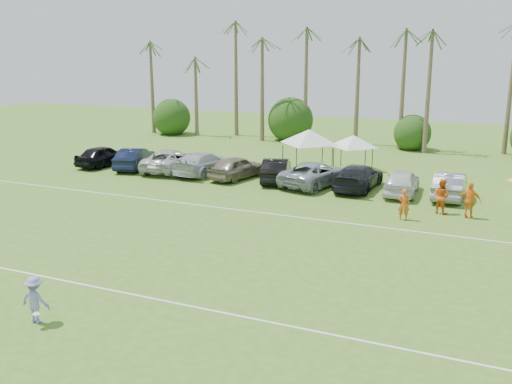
% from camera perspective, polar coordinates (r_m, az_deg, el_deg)
% --- Properties ---
extents(ground, '(120.00, 120.00, 0.00)m').
position_cam_1_polar(ground, '(21.60, -18.36, -11.13)').
color(ground, '#456F21').
rests_on(ground, ground).
extents(field_lines, '(80.00, 12.10, 0.01)m').
position_cam_1_polar(field_lines, '(27.54, -7.28, -4.92)').
color(field_lines, white).
rests_on(field_lines, ground).
extents(palm_tree_0, '(2.40, 2.40, 8.90)m').
position_cam_1_polar(palm_tree_0, '(63.20, -10.89, 12.61)').
color(palm_tree_0, brown).
rests_on(palm_tree_0, ground).
extents(palm_tree_1, '(2.40, 2.40, 9.90)m').
position_cam_1_polar(palm_tree_1, '(60.51, -6.90, 13.53)').
color(palm_tree_1, brown).
rests_on(palm_tree_1, ground).
extents(palm_tree_2, '(2.40, 2.40, 10.90)m').
position_cam_1_polar(palm_tree_2, '(58.15, -2.53, 14.44)').
color(palm_tree_2, brown).
rests_on(palm_tree_2, ground).
extents(palm_tree_3, '(2.40, 2.40, 11.90)m').
position_cam_1_polar(palm_tree_3, '(56.52, 1.24, 15.31)').
color(palm_tree_3, brown).
rests_on(palm_tree_3, ground).
extents(palm_tree_4, '(2.40, 2.40, 8.90)m').
position_cam_1_polar(palm_tree_4, '(55.13, 5.17, 12.60)').
color(palm_tree_4, brown).
rests_on(palm_tree_4, ground).
extents(palm_tree_5, '(2.40, 2.40, 9.90)m').
position_cam_1_polar(palm_tree_5, '(53.98, 9.33, 13.37)').
color(palm_tree_5, brown).
rests_on(palm_tree_5, ground).
extents(palm_tree_6, '(2.40, 2.40, 10.90)m').
position_cam_1_polar(palm_tree_6, '(53.12, 13.68, 14.08)').
color(palm_tree_6, brown).
rests_on(palm_tree_6, ground).
extents(palm_tree_7, '(2.40, 2.40, 11.90)m').
position_cam_1_polar(palm_tree_7, '(52.56, 18.16, 14.72)').
color(palm_tree_7, brown).
rests_on(palm_tree_7, ground).
extents(palm_tree_8, '(2.40, 2.40, 8.90)m').
position_cam_1_polar(palm_tree_8, '(52.29, 23.50, 11.43)').
color(palm_tree_8, brown).
rests_on(palm_tree_8, ground).
extents(bush_tree_0, '(4.00, 4.00, 4.00)m').
position_cam_1_polar(bush_tree_0, '(62.81, -7.85, 7.52)').
color(bush_tree_0, brown).
rests_on(bush_tree_0, ground).
extents(bush_tree_1, '(4.00, 4.00, 4.00)m').
position_cam_1_polar(bush_tree_1, '(57.17, 3.45, 6.98)').
color(bush_tree_1, brown).
rests_on(bush_tree_1, ground).
extents(bush_tree_2, '(4.00, 4.00, 4.00)m').
position_cam_1_polar(bush_tree_2, '(54.26, 15.49, 6.10)').
color(bush_tree_2, brown).
rests_on(bush_tree_2, ground).
extents(sideline_player_a, '(0.69, 0.51, 1.71)m').
position_cam_1_polar(sideline_player_a, '(31.48, 14.56, -1.21)').
color(sideline_player_a, '#D35B17').
rests_on(sideline_player_a, ground).
extents(sideline_player_b, '(1.18, 1.07, 1.96)m').
position_cam_1_polar(sideline_player_b, '(33.29, 18.03, -0.40)').
color(sideline_player_b, '#DB5D18').
rests_on(sideline_player_b, ground).
extents(sideline_player_c, '(1.20, 0.61, 1.97)m').
position_cam_1_polar(sideline_player_c, '(32.83, 20.62, -0.81)').
color(sideline_player_c, orange).
rests_on(sideline_player_c, ground).
extents(canopy_tent_left, '(4.58, 4.58, 3.71)m').
position_cam_1_polar(canopy_tent_left, '(42.18, 5.35, 6.25)').
color(canopy_tent_left, black).
rests_on(canopy_tent_left, ground).
extents(canopy_tent_right, '(3.84, 3.84, 3.11)m').
position_cam_1_polar(canopy_tent_right, '(43.31, 9.73, 5.63)').
color(canopy_tent_right, black).
rests_on(canopy_tent_right, ground).
extents(frisbee_player, '(1.11, 0.79, 1.64)m').
position_cam_1_polar(frisbee_player, '(20.71, -21.22, -10.01)').
color(frisbee_player, '#8887C0').
rests_on(frisbee_player, ground).
extents(parked_car_0, '(2.52, 4.97, 1.62)m').
position_cam_1_polar(parked_car_0, '(46.11, -15.02, 3.53)').
color(parked_car_0, black).
rests_on(parked_car_0, ground).
extents(parked_car_1, '(2.94, 5.20, 1.62)m').
position_cam_1_polar(parked_car_1, '(44.48, -12.03, 3.32)').
color(parked_car_1, black).
rests_on(parked_car_1, ground).
extents(parked_car_2, '(3.53, 6.17, 1.62)m').
position_cam_1_polar(parked_car_2, '(43.23, -8.63, 3.16)').
color(parked_car_2, '#BBBBBB').
rests_on(parked_car_2, ground).
extents(parked_car_3, '(2.76, 5.77, 1.62)m').
position_cam_1_polar(parked_car_3, '(41.81, -5.28, 2.89)').
color(parked_car_3, '#BABABE').
rests_on(parked_car_3, ground).
extents(parked_car_4, '(2.92, 5.07, 1.62)m').
position_cam_1_polar(parked_car_4, '(40.21, -1.95, 2.49)').
color(parked_car_4, gray).
rests_on(parked_car_4, ground).
extents(parked_car_5, '(3.02, 5.21, 1.62)m').
position_cam_1_polar(parked_car_5, '(39.39, 2.03, 2.24)').
color(parked_car_5, black).
rests_on(parked_car_5, ground).
extents(parked_car_6, '(4.05, 6.32, 1.62)m').
position_cam_1_polar(parked_car_6, '(38.28, 5.92, 1.82)').
color(parked_car_6, '#8F939C').
rests_on(parked_car_6, ground).
extents(parked_car_7, '(2.51, 5.68, 1.62)m').
position_cam_1_polar(parked_car_7, '(37.77, 10.17, 1.50)').
color(parked_car_7, black).
rests_on(parked_car_7, ground).
extents(parked_car_8, '(2.12, 4.84, 1.62)m').
position_cam_1_polar(parked_car_8, '(36.95, 14.37, 1.00)').
color(parked_car_8, silver).
rests_on(parked_car_8, ground).
extents(parked_car_9, '(1.76, 4.94, 1.62)m').
position_cam_1_polar(parked_car_9, '(36.91, 18.83, 0.66)').
color(parked_car_9, gray).
rests_on(parked_car_9, ground).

